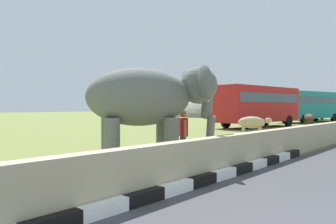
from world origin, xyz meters
TOP-DOWN VIEW (x-y plane):
  - striped_curb at (-0.35, 3.99)m, footprint 16.20×0.20m
  - barrier_parapet at (2.00, 4.29)m, footprint 28.00×0.36m
  - elephant at (2.99, 6.59)m, footprint 3.95×3.55m
  - person_handler at (4.14, 6.30)m, footprint 0.48×0.56m
  - bus_red at (22.70, 12.60)m, footprint 9.71×3.73m
  - bus_teal at (35.24, 12.24)m, footprint 10.35×4.63m
  - bus_white at (43.08, 14.68)m, footprint 8.48×3.62m
  - cow_near at (12.81, 8.22)m, footprint 1.50×1.74m
  - cow_mid at (22.70, 8.34)m, footprint 1.80×1.40m
  - hill_east at (55.00, 31.51)m, footprint 30.69×24.55m

SIDE VIEW (x-z plane):
  - hill_east at x=55.00m, z-range -5.44..5.44m
  - striped_curb at x=-0.35m, z-range 0.00..0.24m
  - barrier_parapet at x=2.00m, z-range 0.00..1.00m
  - cow_near at x=12.81m, z-range 0.26..1.48m
  - cow_mid at x=22.70m, z-range 0.26..1.48m
  - person_handler at x=4.14m, z-range 0.10..1.75m
  - elephant at x=2.99m, z-range 0.48..3.49m
  - bus_white at x=43.08m, z-range 0.33..3.83m
  - bus_red at x=22.70m, z-range 0.33..3.83m
  - bus_teal at x=35.24m, z-range 0.33..3.83m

